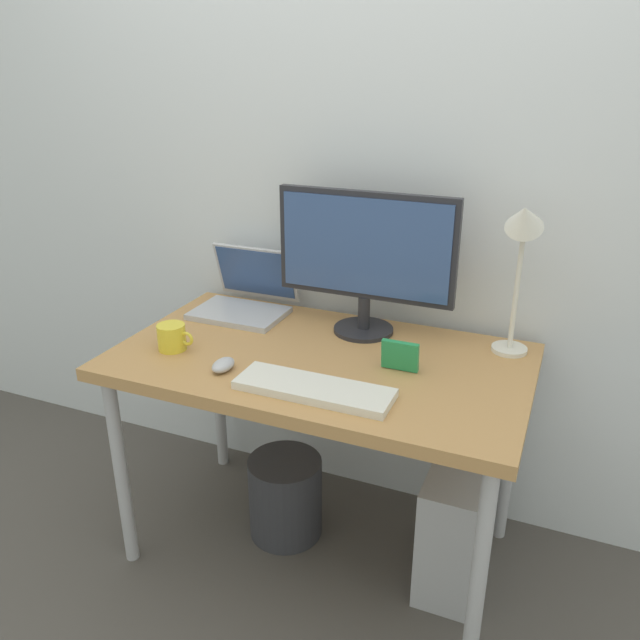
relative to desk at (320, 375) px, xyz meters
name	(u,v)px	position (x,y,z in m)	size (l,w,h in m)	color
ground_plane	(320,545)	(0.00, 0.00, -0.67)	(6.00, 6.00, 0.00)	#4C4742
back_wall	(369,154)	(0.00, 0.42, 0.63)	(4.40, 0.04, 2.60)	silver
desk	(320,375)	(0.00, 0.00, 0.00)	(1.27, 0.72, 0.74)	#B7844C
monitor	(365,254)	(0.06, 0.23, 0.34)	(0.59, 0.20, 0.47)	#232328
laptop	(246,296)	(-0.39, 0.25, 0.12)	(0.32, 0.28, 0.22)	#B2B2B7
desk_lamp	(522,243)	(0.53, 0.23, 0.43)	(0.11, 0.16, 0.50)	silver
keyboard	(314,389)	(0.08, -0.22, 0.08)	(0.44, 0.14, 0.02)	silver
mouse	(223,365)	(-0.22, -0.20, 0.08)	(0.06, 0.09, 0.03)	#B2B2B7
coffee_mug	(172,337)	(-0.45, -0.13, 0.11)	(0.12, 0.09, 0.08)	yellow
photo_frame	(400,356)	(0.25, 0.00, 0.12)	(0.11, 0.02, 0.09)	#268C4C
computer_tower	(455,524)	(0.45, 0.04, -0.46)	(0.18, 0.36, 0.42)	#B2B2B7
wastebasket	(285,496)	(-0.14, 0.02, -0.52)	(0.26, 0.26, 0.30)	#333338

